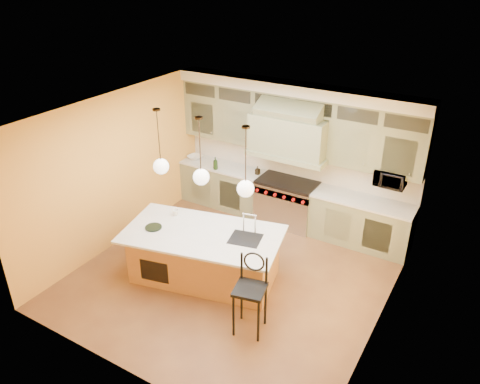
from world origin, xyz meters
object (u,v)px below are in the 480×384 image
Objects in this scene: kitchen_island at (205,254)px; microwave at (390,178)px; range at (287,202)px; counter_stool at (251,289)px.

microwave reaches higher than kitchen_island.
range is 0.42× the size of kitchen_island.
counter_stool is 2.32× the size of microwave.
microwave is at bearing 33.92° from kitchen_island.
kitchen_island reaches higher than range.
kitchen_island is 2.26× the size of counter_stool.
microwave is (2.34, 2.50, 0.98)m from kitchen_island.
range is 3.22m from counter_stool.
counter_stool is (1.29, -0.69, 0.25)m from kitchen_island.
kitchen_island is 1.48m from counter_stool.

